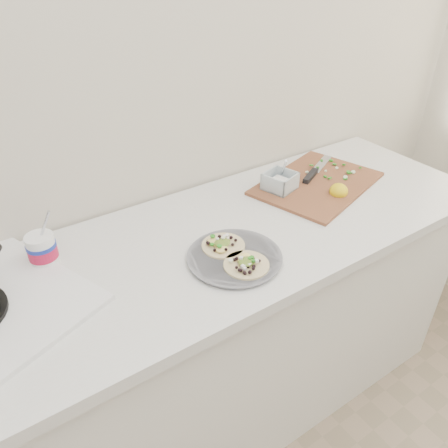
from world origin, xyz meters
TOP-DOWN VIEW (x-y plane):
  - counter at (0.00, 1.43)m, footprint 2.44×0.66m
  - taco_plate at (0.19, 1.29)m, footprint 0.28×0.28m
  - tub at (-0.28, 1.58)m, footprint 0.08×0.08m
  - cutboard at (0.71, 1.50)m, footprint 0.56×0.46m

SIDE VIEW (x-z plane):
  - counter at x=0.00m, z-range 0.00..0.90m
  - taco_plate at x=0.19m, z-range 0.90..0.94m
  - cutboard at x=0.71m, z-range 0.88..0.96m
  - tub at x=-0.28m, z-range 0.87..1.06m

